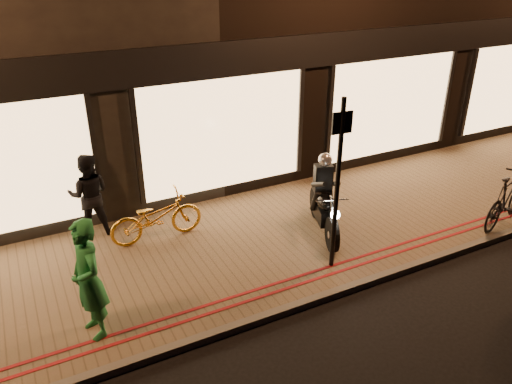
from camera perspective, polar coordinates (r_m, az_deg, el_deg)
ground at (r=8.29m, az=7.99°, el=-12.31°), size 90.00×90.00×0.00m
sidewalk at (r=9.64m, az=1.27°, el=-5.55°), size 50.00×4.00×0.12m
kerb_stone at (r=8.28m, az=7.82°, el=-11.80°), size 50.00×0.14×0.12m
red_kerb_lines at (r=8.57m, az=5.94°, el=-9.68°), size 50.00×0.26×0.01m
motorcycle at (r=9.63m, az=7.79°, el=-1.25°), size 0.88×1.86×1.59m
sign_post at (r=8.12m, az=9.34°, el=1.61°), size 0.35×0.09×3.00m
bicycle_gold at (r=9.55m, az=-11.33°, el=-2.83°), size 1.76×0.62×0.92m
bicycle_dark at (r=11.02m, az=26.74°, el=-0.71°), size 1.89×1.02×1.09m
person_green at (r=7.30m, az=-18.62°, el=-9.50°), size 0.57×0.74×1.82m
person_dark at (r=9.94m, az=-18.51°, el=-0.29°), size 0.93×0.81×1.62m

